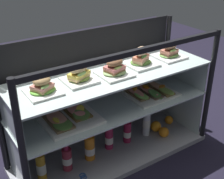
# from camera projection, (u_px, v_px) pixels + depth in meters

# --- Properties ---
(ground_plane) EXTENTS (6.00, 6.00, 0.02)m
(ground_plane) POSITION_uv_depth(u_px,v_px,m) (112.00, 155.00, 2.25)
(ground_plane) COLOR black
(ground_plane) RESTS_ON ground
(case_base_deck) EXTENTS (1.40, 0.49, 0.04)m
(case_base_deck) POSITION_uv_depth(u_px,v_px,m) (112.00, 152.00, 2.23)
(case_base_deck) COLOR #A1A1A7
(case_base_deck) RESTS_ON ground
(case_frame) EXTENTS (1.40, 0.49, 0.87)m
(case_frame) POSITION_uv_depth(u_px,v_px,m) (102.00, 89.00, 2.12)
(case_frame) COLOR black
(case_frame) RESTS_ON ground
(riser_lower_tier) EXTENTS (1.33, 0.42, 0.36)m
(riser_lower_tier) POSITION_uv_depth(u_px,v_px,m) (112.00, 129.00, 2.15)
(riser_lower_tier) COLOR silver
(riser_lower_tier) RESTS_ON case_base_deck
(shelf_lower_glass) EXTENTS (1.35, 0.44, 0.01)m
(shelf_lower_glass) POSITION_uv_depth(u_px,v_px,m) (112.00, 106.00, 2.06)
(shelf_lower_glass) COLOR silver
(shelf_lower_glass) RESTS_ON riser_lower_tier
(riser_upper_tier) EXTENTS (1.33, 0.42, 0.22)m
(riser_upper_tier) POSITION_uv_depth(u_px,v_px,m) (112.00, 90.00, 2.01)
(riser_upper_tier) COLOR silver
(riser_upper_tier) RESTS_ON shelf_lower_glass
(shelf_upper_glass) EXTENTS (1.35, 0.44, 0.01)m
(shelf_upper_glass) POSITION_uv_depth(u_px,v_px,m) (112.00, 74.00, 1.96)
(shelf_upper_glass) COLOR silver
(shelf_upper_glass) RESTS_ON riser_upper_tier
(plated_roll_sandwich_left_of_center) EXTENTS (0.18, 0.18, 0.10)m
(plated_roll_sandwich_left_of_center) POSITION_uv_depth(u_px,v_px,m) (42.00, 87.00, 1.69)
(plated_roll_sandwich_left_of_center) COLOR white
(plated_roll_sandwich_left_of_center) RESTS_ON shelf_upper_glass
(plated_roll_sandwich_center) EXTENTS (0.19, 0.19, 0.11)m
(plated_roll_sandwich_center) POSITION_uv_depth(u_px,v_px,m) (79.00, 76.00, 1.82)
(plated_roll_sandwich_center) COLOR white
(plated_roll_sandwich_center) RESTS_ON shelf_upper_glass
(plated_roll_sandwich_mid_right) EXTENTS (0.19, 0.19, 0.12)m
(plated_roll_sandwich_mid_right) POSITION_uv_depth(u_px,v_px,m) (115.00, 69.00, 1.90)
(plated_roll_sandwich_mid_right) COLOR white
(plated_roll_sandwich_mid_right) RESTS_ON shelf_upper_glass
(plated_roll_sandwich_far_left) EXTENTS (0.20, 0.20, 0.13)m
(plated_roll_sandwich_far_left) POSITION_uv_depth(u_px,v_px,m) (141.00, 59.00, 2.05)
(plated_roll_sandwich_far_left) COLOR white
(plated_roll_sandwich_far_left) RESTS_ON shelf_upper_glass
(plated_roll_sandwich_mid_left) EXTENTS (0.20, 0.20, 0.12)m
(plated_roll_sandwich_mid_left) POSITION_uv_depth(u_px,v_px,m) (170.00, 52.00, 2.17)
(plated_roll_sandwich_mid_left) COLOR white
(plated_roll_sandwich_mid_left) RESTS_ON shelf_upper_glass
(open_sandwich_tray_far_left) EXTENTS (0.34, 0.33, 0.06)m
(open_sandwich_tray_far_left) POSITION_uv_depth(u_px,v_px,m) (68.00, 117.00, 1.89)
(open_sandwich_tray_far_left) COLOR white
(open_sandwich_tray_far_left) RESTS_ON shelf_lower_glass
(open_sandwich_tray_center) EXTENTS (0.34, 0.33, 0.06)m
(open_sandwich_tray_center) POSITION_uv_depth(u_px,v_px,m) (149.00, 92.00, 2.19)
(open_sandwich_tray_center) COLOR white
(open_sandwich_tray_center) RESTS_ON shelf_lower_glass
(juice_bottle_front_right_end) EXTENTS (0.06, 0.06, 0.23)m
(juice_bottle_front_right_end) POSITION_uv_depth(u_px,v_px,m) (41.00, 166.00, 1.93)
(juice_bottle_front_right_end) COLOR gold
(juice_bottle_front_right_end) RESTS_ON case_base_deck
(juice_bottle_front_left_end) EXTENTS (0.07, 0.07, 0.21)m
(juice_bottle_front_left_end) POSITION_uv_depth(u_px,v_px,m) (67.00, 159.00, 2.02)
(juice_bottle_front_left_end) COLOR maroon
(juice_bottle_front_left_end) RESTS_ON case_base_deck
(juice_bottle_back_right) EXTENTS (0.07, 0.07, 0.23)m
(juice_bottle_back_right) POSITION_uv_depth(u_px,v_px,m) (90.00, 148.00, 2.11)
(juice_bottle_back_right) COLOR orange
(juice_bottle_back_right) RESTS_ON case_base_deck
(juice_bottle_near_post) EXTENTS (0.06, 0.06, 0.24)m
(juice_bottle_near_post) POSITION_uv_depth(u_px,v_px,m) (109.00, 137.00, 2.21)
(juice_bottle_near_post) COLOR #A12047
(juice_bottle_near_post) RESTS_ON case_base_deck
(juice_bottle_tucked_behind) EXTENTS (0.06, 0.06, 0.22)m
(juice_bottle_tucked_behind) POSITION_uv_depth(u_px,v_px,m) (127.00, 131.00, 2.28)
(juice_bottle_tucked_behind) COLOR maroon
(juice_bottle_tucked_behind) RESTS_ON case_base_deck
(juice_bottle_front_fourth) EXTENTS (0.06, 0.06, 0.25)m
(juice_bottle_front_fourth) POSITION_uv_depth(u_px,v_px,m) (146.00, 122.00, 2.36)
(juice_bottle_front_fourth) COLOR white
(juice_bottle_front_fourth) RESTS_ON case_base_deck
(orange_fruit_beside_bottles) EXTENTS (0.08, 0.08, 0.08)m
(orange_fruit_beside_bottles) POSITION_uv_depth(u_px,v_px,m) (156.00, 126.00, 2.43)
(orange_fruit_beside_bottles) COLOR orange
(orange_fruit_beside_bottles) RESTS_ON case_base_deck
(orange_fruit_near_left_post) EXTENTS (0.07, 0.07, 0.07)m
(orange_fruit_near_left_post) POSITION_uv_depth(u_px,v_px,m) (169.00, 120.00, 2.52)
(orange_fruit_near_left_post) COLOR orange
(orange_fruit_near_left_post) RESTS_ON case_base_deck
(orange_fruit_rolled_forward) EXTENTS (0.08, 0.08, 0.08)m
(orange_fruit_rolled_forward) POSITION_uv_depth(u_px,v_px,m) (164.00, 132.00, 2.36)
(orange_fruit_rolled_forward) COLOR orange
(orange_fruit_rolled_forward) RESTS_ON case_base_deck
(kitchen_scissors) EXTENTS (0.20, 0.09, 0.01)m
(kitchen_scissors) POSITION_uv_depth(u_px,v_px,m) (79.00, 178.00, 1.97)
(kitchen_scissors) COLOR silver
(kitchen_scissors) RESTS_ON case_base_deck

